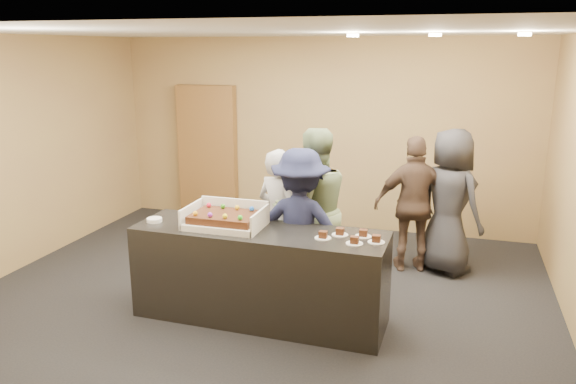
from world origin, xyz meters
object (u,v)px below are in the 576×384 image
object	(u,v)px
person_server_grey	(279,220)
person_dark_suit	(450,202)
person_brown_extra	(415,204)
sheet_cake	(225,217)
plate_stack	(154,220)
person_navy_man	(300,228)
person_sage_man	(313,210)
storage_cabinet	(208,152)
serving_counter	(260,275)
cake_box	(226,221)

from	to	relation	value
person_server_grey	person_dark_suit	size ratio (longest dim) A/B	0.91
person_brown_extra	person_dark_suit	distance (m)	0.39
sheet_cake	plate_stack	xyz separation A→B (m)	(-0.72, -0.06, -0.08)
person_navy_man	plate_stack	bearing A→B (deg)	18.08
person_server_grey	person_sage_man	bearing A→B (deg)	-141.66
storage_cabinet	person_sage_man	bearing A→B (deg)	-44.22
sheet_cake	person_dark_suit	bearing A→B (deg)	41.14
plate_stack	person_server_grey	size ratio (longest dim) A/B	0.10
serving_counter	cake_box	distance (m)	0.60
person_navy_man	sheet_cake	bearing A→B (deg)	33.48
storage_cabinet	person_navy_man	size ratio (longest dim) A/B	1.25
person_sage_man	person_navy_man	world-z (taller)	person_sage_man
plate_stack	person_server_grey	world-z (taller)	person_server_grey
plate_stack	person_navy_man	world-z (taller)	person_navy_man
cake_box	plate_stack	size ratio (longest dim) A/B	4.88
storage_cabinet	person_dark_suit	size ratio (longest dim) A/B	1.19
plate_stack	serving_counter	bearing A→B (deg)	3.13
person_dark_suit	sheet_cake	bearing A→B (deg)	79.94
storage_cabinet	sheet_cake	size ratio (longest dim) A/B	3.25
storage_cabinet	person_brown_extra	distance (m)	3.46
sheet_cake	person_sage_man	bearing A→B (deg)	52.69
plate_stack	person_navy_man	distance (m)	1.44
serving_counter	person_server_grey	size ratio (longest dim) A/B	1.56
plate_stack	person_brown_extra	world-z (taller)	person_brown_extra
person_dark_suit	person_server_grey	bearing A→B (deg)	69.30
person_navy_man	person_brown_extra	size ratio (longest dim) A/B	1.01
cake_box	sheet_cake	size ratio (longest dim) A/B	1.17
person_server_grey	person_brown_extra	world-z (taller)	person_brown_extra
sheet_cake	person_navy_man	distance (m)	0.79
person_server_grey	person_sage_man	distance (m)	0.37
plate_stack	person_dark_suit	size ratio (longest dim) A/B	0.09
plate_stack	person_server_grey	bearing A→B (deg)	38.34
serving_counter	plate_stack	distance (m)	1.17
cake_box	person_sage_man	distance (m)	1.04
serving_counter	sheet_cake	world-z (taller)	sheet_cake
cake_box	person_navy_man	bearing A→B (deg)	34.54
plate_stack	person_brown_extra	xyz separation A→B (m)	(2.36, 1.76, -0.12)
storage_cabinet	person_dark_suit	distance (m)	3.79
storage_cabinet	person_server_grey	distance (m)	2.92
serving_counter	person_dark_suit	xyz separation A→B (m)	(1.68, 1.77, 0.39)
sheet_cake	storage_cabinet	bearing A→B (deg)	117.64
person_server_grey	person_dark_suit	world-z (taller)	person_dark_suit
person_navy_man	person_brown_extra	bearing A→B (deg)	-132.01
storage_cabinet	sheet_cake	xyz separation A→B (m)	(1.56, -2.99, -0.01)
storage_cabinet	person_dark_suit	xyz separation A→B (m)	(3.59, -1.22, -0.16)
person_brown_extra	sheet_cake	bearing A→B (deg)	30.89
person_sage_man	cake_box	bearing A→B (deg)	19.80
sheet_cake	person_brown_extra	size ratio (longest dim) A/B	0.39
plate_stack	person_navy_man	size ratio (longest dim) A/B	0.09
sheet_cake	person_brown_extra	xyz separation A→B (m)	(1.64, 1.70, -0.20)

